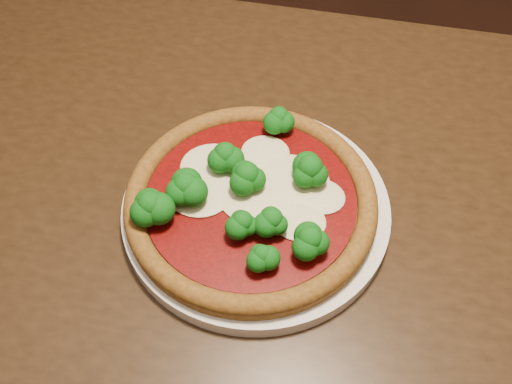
# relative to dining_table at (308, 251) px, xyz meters

# --- Properties ---
(dining_table) EXTENTS (1.37, 0.81, 0.75)m
(dining_table) POSITION_rel_dining_table_xyz_m (0.00, 0.00, 0.00)
(dining_table) COLOR black
(dining_table) RESTS_ON floor
(plate) EXTENTS (0.30, 0.30, 0.02)m
(plate) POSITION_rel_dining_table_xyz_m (-0.06, -0.02, 0.11)
(plate) COLOR silver
(plate) RESTS_ON dining_table
(pizza) EXTENTS (0.28, 0.28, 0.06)m
(pizza) POSITION_rel_dining_table_xyz_m (-0.07, -0.03, 0.13)
(pizza) COLOR brown
(pizza) RESTS_ON plate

